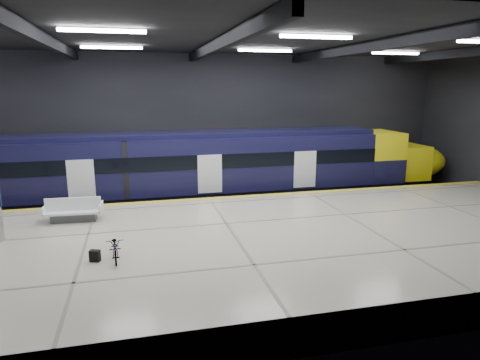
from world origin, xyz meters
name	(u,v)px	position (x,y,z in m)	size (l,w,h in m)	color
ground	(221,241)	(0.00, 0.00, 0.00)	(30.00, 30.00, 0.00)	black
room_shell	(220,100)	(0.00, 0.00, 5.72)	(30.10, 16.10, 8.05)	black
platform	(235,251)	(0.00, -2.50, 0.55)	(30.00, 11.00, 1.10)	beige
safety_strip	(209,199)	(0.00, 2.75, 1.11)	(30.00, 0.40, 0.01)	yellow
rails	(201,204)	(0.00, 5.50, 0.08)	(30.00, 1.52, 0.16)	gray
train	(182,169)	(-0.94, 5.50, 2.06)	(29.40, 2.84, 3.79)	black
bench	(74,213)	(-5.68, 0.68, 1.43)	(2.18, 1.00, 0.94)	#595B60
bicycle	(115,248)	(-3.96, -3.62, 1.48)	(0.50, 1.43, 0.75)	#99999E
pannier_bag	(95,256)	(-4.56, -3.62, 1.28)	(0.30, 0.18, 0.35)	black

